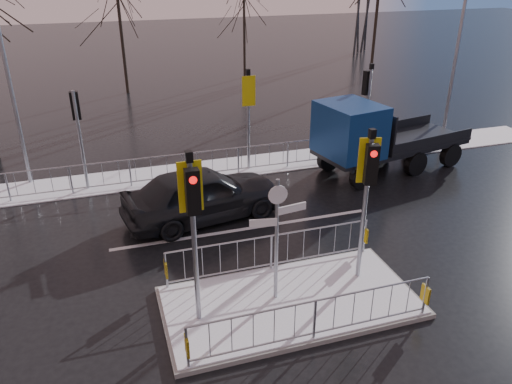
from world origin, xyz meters
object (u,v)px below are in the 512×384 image
object	(u,v)px
flatbed_truck	(367,136)
street_lamp_right	(460,41)
traffic_island	(290,291)
car_far_lane	(202,194)
street_lamp_left	(7,58)

from	to	relation	value
flatbed_truck	street_lamp_right	bearing A→B (deg)	21.78
traffic_island	street_lamp_right	world-z (taller)	street_lamp_right
car_far_lane	flatbed_truck	size ratio (longest dim) A/B	0.77
street_lamp_right	traffic_island	bearing A→B (deg)	-141.27
flatbed_truck	street_lamp_left	world-z (taller)	street_lamp_left
traffic_island	flatbed_truck	size ratio (longest dim) A/B	0.93
flatbed_truck	car_far_lane	bearing A→B (deg)	-166.32
flatbed_truck	traffic_island	bearing A→B (deg)	-130.58
flatbed_truck	street_lamp_left	bearing A→B (deg)	165.88
car_far_lane	traffic_island	bearing A→B (deg)	-178.11
traffic_island	street_lamp_right	xyz separation A→B (m)	(10.58, 8.49, 4.00)
flatbed_truck	street_lamp_right	xyz separation A→B (m)	(5.03, 2.01, 2.88)
street_lamp_right	flatbed_truck	bearing A→B (deg)	-158.22
car_far_lane	street_lamp_right	size ratio (longest dim) A/B	0.62
traffic_island	street_lamp_left	size ratio (longest dim) A/B	0.73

